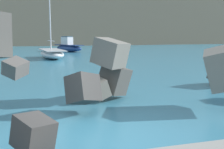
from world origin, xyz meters
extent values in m
plane|color=teal|center=(0.00, 0.00, 0.00)|extent=(400.00, 400.00, 0.00)
cube|color=slate|center=(4.57, 0.87, 1.42)|extent=(1.89, 1.69, 1.62)
cube|color=#4C4944|center=(1.60, 3.44, 0.75)|extent=(1.51, 1.33, 1.35)
cube|color=#3D3A38|center=(-1.40, -1.14, 0.54)|extent=(0.98, 0.98, 0.79)
cube|color=gray|center=(0.90, 3.02, 0.50)|extent=(0.86, 0.84, 0.84)
cube|color=#3D3A38|center=(0.08, 1.68, 0.80)|extent=(1.18, 1.37, 1.22)
cube|color=#605B56|center=(-1.96, 2.97, 1.38)|extent=(0.93, 1.01, 0.78)
cube|color=slate|center=(1.34, 3.06, 1.81)|extent=(1.50, 1.51, 1.17)
ellipsoid|color=white|center=(0.33, 22.02, 0.46)|extent=(2.85, 6.22, 0.91)
cube|color=#ACACAC|center=(0.33, 22.02, 0.87)|extent=(2.62, 5.72, 0.10)
cylinder|color=silver|center=(0.27, 22.47, 4.06)|extent=(0.12, 0.12, 6.30)
cylinder|color=silver|center=(0.27, 22.47, 1.81)|extent=(0.53, 3.58, 0.08)
ellipsoid|color=navy|center=(3.33, 32.66, 0.49)|extent=(4.02, 6.10, 0.98)
cube|color=navy|center=(3.33, 32.66, 0.94)|extent=(3.70, 5.61, 0.10)
cube|color=silver|center=(3.13, 33.06, 1.53)|extent=(1.64, 2.04, 1.09)
cube|color=#334C5B|center=(3.13, 33.06, 2.13)|extent=(1.48, 1.83, 0.12)
cube|color=#756651|center=(22.96, 72.95, 8.83)|extent=(88.48, 40.60, 17.67)
camera|label=1|loc=(-1.30, -6.48, 2.48)|focal=43.28mm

